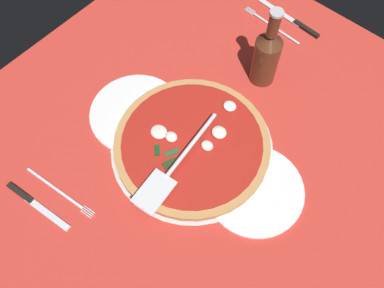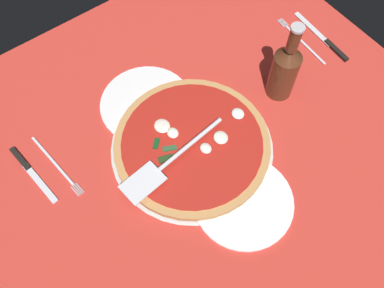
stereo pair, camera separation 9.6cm
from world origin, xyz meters
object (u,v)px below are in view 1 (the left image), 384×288
dinner_plate_left (255,190)px  pizza_server (175,165)px  dinner_plate_right (136,113)px  pizza (192,144)px  place_setting_far (46,198)px  place_setting_near (283,24)px  beer_bottle (266,56)px

dinner_plate_left → pizza_server: bearing=27.4°
dinner_plate_right → pizza_server: bearing=163.1°
pizza → place_setting_far: (16.07, 30.85, -1.43)cm
dinner_plate_left → place_setting_far: (33.80, 31.69, -0.14)cm
place_setting_near → place_setting_far: size_ratio=1.04×
dinner_plate_right → pizza: bearing=-172.9°
dinner_plate_right → place_setting_far: (-0.30, 28.80, -0.14)cm
place_setting_far → place_setting_near: bearing=76.1°
dinner_plate_left → beer_bottle: size_ratio=0.96×
pizza_server → dinner_plate_left: bearing=111.2°
dinner_plate_left → pizza_server: (16.12, 8.35, 3.91)cm
pizza_server → dinner_plate_right: bearing=-113.1°
dinner_plate_left → dinner_plate_right: bearing=4.8°
place_setting_far → beer_bottle: (-16.25, -57.89, 8.44)cm
pizza → place_setting_near: bearing=-82.4°
dinner_plate_right → pizza_server: size_ratio=0.81×
dinner_plate_right → place_setting_near: 48.98cm
place_setting_near → beer_bottle: size_ratio=0.94×
place_setting_near → place_setting_far: 77.34cm
dinner_plate_right → place_setting_far: place_setting_far is taller
place_setting_far → beer_bottle: size_ratio=0.90×
pizza → pizza_server: (-1.62, 7.51, 2.63)cm
pizza_server → beer_bottle: beer_bottle is taller
dinner_plate_right → place_setting_near: (-10.23, -47.90, -0.13)cm
dinner_plate_left → place_setting_near: place_setting_near is taller
pizza_server → beer_bottle: size_ratio=1.23×
pizza → place_setting_far: bearing=62.5°
dinner_plate_right → place_setting_near: bearing=-102.1°
dinner_plate_right → beer_bottle: 34.48cm
place_setting_near → dinner_plate_left: bearing=121.2°
dinner_plate_left → place_setting_near: size_ratio=1.02×
dinner_plate_right → beer_bottle: beer_bottle is taller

